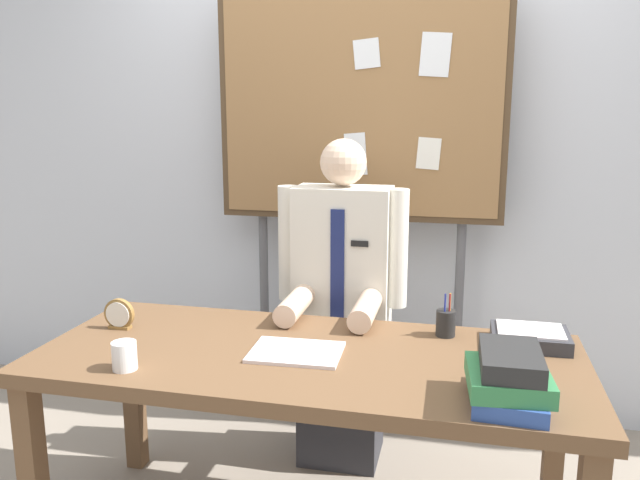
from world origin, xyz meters
The scene contains 10 objects.
back_wall centered at (0.00, 1.18, 1.35)m, with size 6.40×0.08×2.70m, color silver.
desk centered at (0.00, 0.00, 0.64)m, with size 1.82×0.77×0.72m.
person centered at (0.00, 0.59, 0.65)m, with size 0.55×0.56×1.41m.
bulletin_board centered at (0.00, 0.97, 1.50)m, with size 1.34×0.09×2.06m.
book_stack centered at (0.63, -0.24, 0.80)m, with size 0.24×0.30×0.16m.
open_notebook centered at (-0.04, -0.02, 0.73)m, with size 0.30×0.22×0.01m, color silver.
desk_clock centered at (-0.74, 0.07, 0.77)m, with size 0.11×0.04×0.11m.
coffee_mug centered at (-0.52, -0.27, 0.77)m, with size 0.08×0.08×0.09m, color white.
pen_holder centered at (0.44, 0.27, 0.77)m, with size 0.07×0.07×0.16m.
paper_tray centered at (0.73, 0.24, 0.75)m, with size 0.26×0.20×0.06m.
Camera 1 is at (0.49, -1.92, 1.52)m, focal length 35.19 mm.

